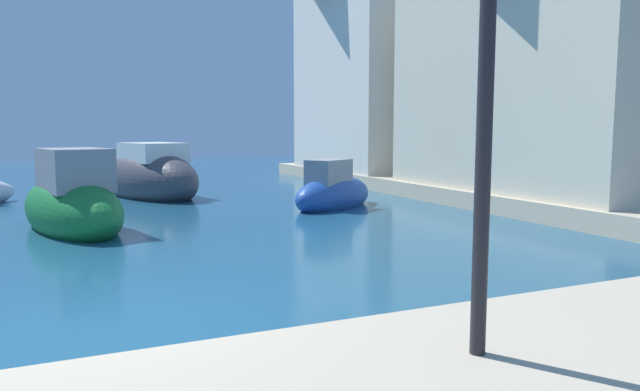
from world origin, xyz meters
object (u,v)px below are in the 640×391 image
Objects in this scene: moored_boat_3 at (148,177)px; waterfront_building_main at (556,50)px; waterfront_building_annex at (386,67)px; quayside_tree at (411,89)px; quayside_lamp_post at (488,22)px; moored_boat_2 at (72,205)px; moored_boat_5 at (333,193)px.

waterfront_building_main is at bearing -141.51° from moored_boat_3.
waterfront_building_annex reaches higher than quayside_tree.
quayside_tree is (9.91, 16.49, 0.87)m from quayside_lamp_post.
moored_boat_3 is at bearing -166.67° from waterfront_building_annex.
moored_boat_2 is 14.38m from quayside_tree.
quayside_lamp_post is at bearing -137.49° from waterfront_building_main.
moored_boat_2 is 1.20× the size of quayside_lamp_post.
quayside_tree reaches higher than moored_boat_2.
quayside_tree is (-0.49, 6.95, -0.67)m from waterfront_building_main.
waterfront_building_main is (10.70, -7.27, 3.91)m from moored_boat_3.
quayside_tree reaches higher than quayside_lamp_post.
waterfront_building_annex reaches higher than quayside_lamp_post.
moored_boat_3 is 6.89m from moored_boat_5.
quayside_tree is (10.20, -0.32, 3.23)m from moored_boat_3.
moored_boat_5 is 12.58m from quayside_lamp_post.
moored_boat_3 is 11.84m from waterfront_building_annex.
waterfront_building_main is at bearing 42.51° from quayside_lamp_post.
waterfront_building_main reaches higher than quayside_tree.
moored_boat_2 is 16.45m from waterfront_building_annex.
quayside_lamp_post reaches higher than moored_boat_3.
waterfront_building_annex is (6.21, 7.76, 4.63)m from moored_boat_5.
quayside_lamp_post is 19.26m from quayside_tree.
moored_boat_5 is 0.38× the size of waterfront_building_main.
quayside_tree is (12.66, 5.96, 3.31)m from moored_boat_2.
waterfront_building_annex is at bearing -70.53° from moored_boat_2.
moored_boat_2 is 11.16m from quayside_lamp_post.
quayside_lamp_post is (-10.40, -9.54, -1.55)m from waterfront_building_main.
waterfront_building_main is at bearing -108.67° from moored_boat_2.
moored_boat_3 is 16.97m from quayside_lamp_post.
moored_boat_3 is 0.68× the size of waterfront_building_annex.
waterfront_building_annex is 1.84× the size of quayside_tree.
moored_boat_2 is 6.73m from moored_boat_3.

